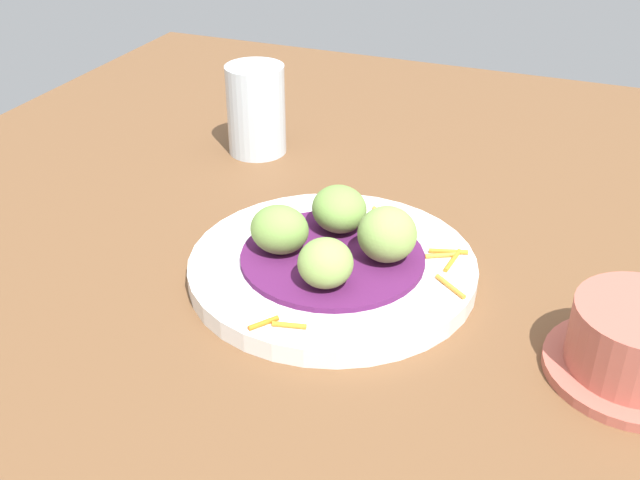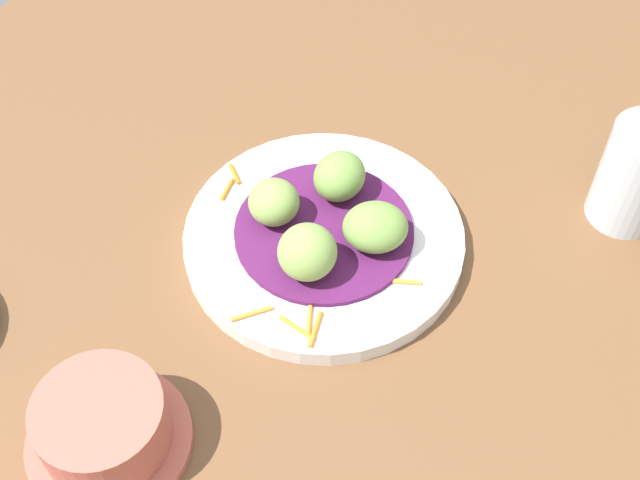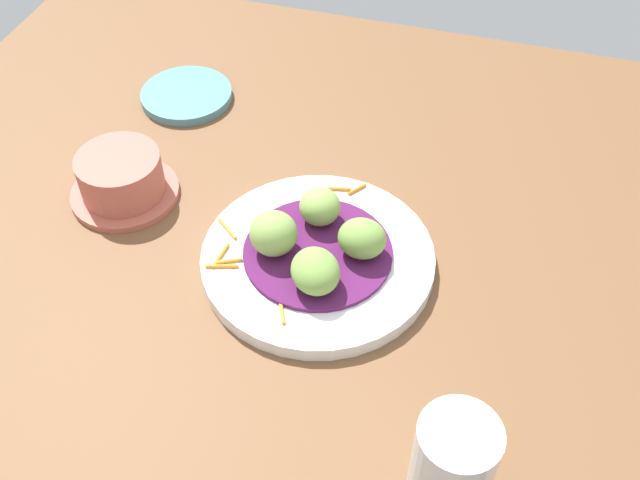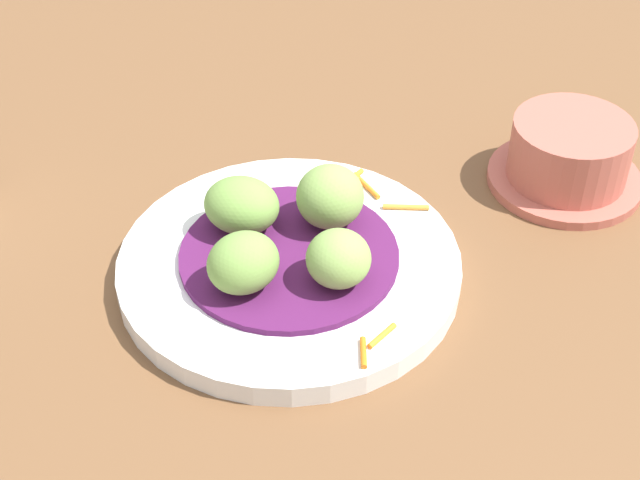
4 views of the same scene
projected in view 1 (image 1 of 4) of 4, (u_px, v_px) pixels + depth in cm
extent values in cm
cube|color=brown|center=(372.00, 258.00, 70.48)|extent=(110.00, 110.00, 2.00)
cylinder|color=white|center=(332.00, 268.00, 65.72)|extent=(24.66, 24.66, 1.69)
cylinder|color=#51194C|center=(333.00, 257.00, 65.15)|extent=(15.72, 15.72, 0.52)
cylinder|color=orange|center=(440.00, 255.00, 65.47)|extent=(1.62, 2.57, 0.40)
cylinder|color=orange|center=(263.00, 323.00, 57.25)|extent=(2.26, 1.79, 0.40)
cylinder|color=orange|center=(452.00, 260.00, 64.77)|extent=(3.53, 0.77, 0.40)
cylinder|color=orange|center=(376.00, 214.00, 71.79)|extent=(2.32, 1.39, 0.40)
cylinder|color=orange|center=(289.00, 325.00, 57.02)|extent=(0.97, 2.62, 0.40)
cylinder|color=orange|center=(450.00, 286.00, 61.42)|extent=(2.49, 3.00, 0.40)
cylinder|color=orange|center=(448.00, 251.00, 66.02)|extent=(1.35, 3.33, 0.40)
ellipsoid|color=#84A851|center=(325.00, 263.00, 60.15)|extent=(4.99, 4.98, 3.97)
ellipsoid|color=#84A851|center=(387.00, 234.00, 63.27)|extent=(5.31, 5.34, 4.70)
ellipsoid|color=#759E47|center=(339.00, 209.00, 67.87)|extent=(7.32, 7.12, 3.93)
ellipsoid|color=#759E47|center=(279.00, 229.00, 64.51)|extent=(4.51, 5.10, 4.14)
cylinder|color=#B75B4C|center=(631.00, 369.00, 55.04)|extent=(12.45, 12.45, 0.80)
cylinder|color=#B75B4C|center=(639.00, 338.00, 53.59)|extent=(9.56, 9.56, 4.86)
cylinder|color=silver|center=(256.00, 110.00, 86.09)|extent=(6.59, 6.59, 10.13)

